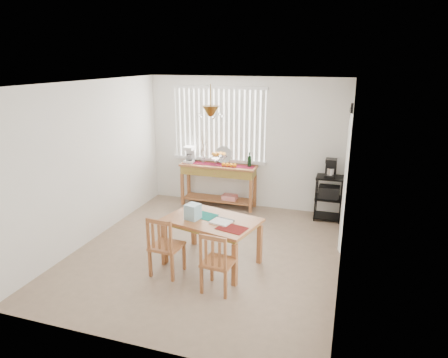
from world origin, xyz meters
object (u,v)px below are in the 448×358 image
(wire_cart, at_px, (329,194))
(chair_right, at_px, (217,263))
(sideboard, at_px, (219,175))
(chair_left, at_px, (165,246))
(dining_table, at_px, (212,224))
(cart_items, at_px, (331,168))

(wire_cart, relative_size, chair_right, 1.00)
(sideboard, bearing_deg, chair_left, -86.56)
(sideboard, bearing_deg, dining_table, -73.77)
(dining_table, bearing_deg, chair_right, -65.50)
(chair_right, bearing_deg, sideboard, 108.21)
(wire_cart, height_order, cart_items, cart_items)
(wire_cart, distance_m, cart_items, 0.49)
(dining_table, bearing_deg, sideboard, 106.23)
(cart_items, bearing_deg, chair_left, -125.84)
(wire_cart, height_order, chair_right, chair_right)
(wire_cart, bearing_deg, dining_table, -123.68)
(dining_table, bearing_deg, cart_items, 56.42)
(cart_items, bearing_deg, sideboard, 178.91)
(wire_cart, relative_size, cart_items, 2.43)
(wire_cart, bearing_deg, chair_right, -111.97)
(sideboard, height_order, wire_cart, sideboard)
(wire_cart, height_order, chair_left, chair_left)
(cart_items, distance_m, chair_right, 3.25)
(sideboard, xyz_separation_m, wire_cart, (2.18, -0.05, -0.15))
(dining_table, relative_size, chair_right, 1.75)
(dining_table, bearing_deg, chair_left, -134.43)
(sideboard, xyz_separation_m, chair_left, (0.17, -2.83, -0.22))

